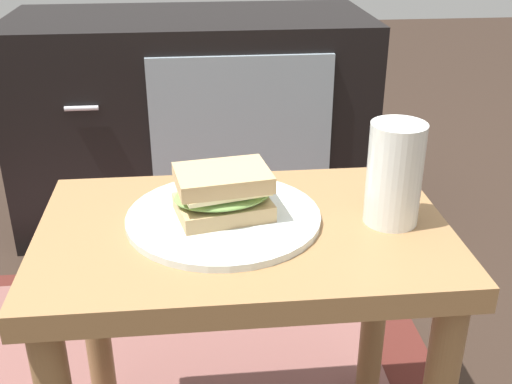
{
  "coord_description": "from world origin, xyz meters",
  "views": [
    {
      "loc": [
        -0.06,
        -0.75,
        0.87
      ],
      "look_at": [
        0.02,
        0.0,
        0.51
      ],
      "focal_mm": 43.86,
      "sensor_mm": 36.0,
      "label": 1
    }
  ],
  "objects_px": {
    "sandwich_front": "(223,193)",
    "beer_glass": "(394,176)",
    "tv_cabinet": "(194,120)",
    "plate": "(224,217)"
  },
  "relations": [
    {
      "from": "beer_glass",
      "to": "plate",
      "type": "bearing_deg",
      "value": 174.19
    },
    {
      "from": "plate",
      "to": "beer_glass",
      "type": "bearing_deg",
      "value": -5.81
    },
    {
      "from": "tv_cabinet",
      "to": "plate",
      "type": "relative_size",
      "value": 3.58
    },
    {
      "from": "sandwich_front",
      "to": "beer_glass",
      "type": "distance_m",
      "value": 0.23
    },
    {
      "from": "plate",
      "to": "beer_glass",
      "type": "height_order",
      "value": "beer_glass"
    },
    {
      "from": "tv_cabinet",
      "to": "plate",
      "type": "xyz_separation_m",
      "value": [
        0.04,
        -0.93,
        0.17
      ]
    },
    {
      "from": "tv_cabinet",
      "to": "sandwich_front",
      "type": "distance_m",
      "value": 0.96
    },
    {
      "from": "sandwich_front",
      "to": "beer_glass",
      "type": "bearing_deg",
      "value": -5.81
    },
    {
      "from": "tv_cabinet",
      "to": "beer_glass",
      "type": "xyz_separation_m",
      "value": [
        0.27,
        -0.95,
        0.24
      ]
    },
    {
      "from": "sandwich_front",
      "to": "plate",
      "type": "bearing_deg",
      "value": 0.0
    }
  ]
}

